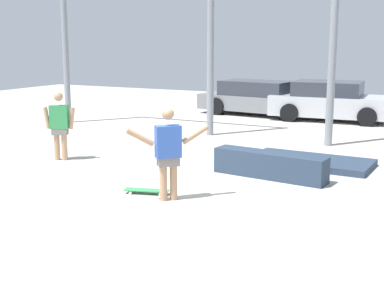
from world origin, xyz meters
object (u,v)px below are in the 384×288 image
(parked_car_silver, at_px, (331,101))
(skateboard, at_px, (147,190))
(skateboarder, at_px, (168,150))
(bystander, at_px, (60,124))
(grind_box, at_px, (270,165))
(parked_car_grey, at_px, (259,98))
(manual_pad, at_px, (310,162))

(parked_car_silver, bearing_deg, skateboard, -98.42)
(skateboarder, bearing_deg, bystander, 113.21)
(skateboarder, relative_size, skateboard, 1.93)
(grind_box, bearing_deg, parked_car_silver, 95.17)
(skateboard, height_order, bystander, bystander)
(grind_box, height_order, parked_car_grey, parked_car_grey)
(parked_car_silver, relative_size, bystander, 2.67)
(manual_pad, distance_m, parked_car_grey, 8.11)
(manual_pad, bearing_deg, parked_car_silver, 99.77)
(parked_car_grey, bearing_deg, bystander, -93.12)
(manual_pad, relative_size, parked_car_silver, 0.63)
(skateboard, distance_m, grind_box, 2.66)
(skateboard, relative_size, manual_pad, 0.32)
(parked_car_grey, distance_m, parked_car_silver, 2.67)
(skateboard, distance_m, parked_car_silver, 10.67)
(parked_car_grey, xyz_separation_m, bystander, (-1.40, -9.30, 0.24))
(skateboarder, height_order, grind_box, skateboarder)
(skateboard, relative_size, parked_car_grey, 0.18)
(grind_box, height_order, manual_pad, grind_box)
(skateboarder, xyz_separation_m, bystander, (-3.79, 1.60, -0.04))
(manual_pad, bearing_deg, grind_box, -106.03)
(parked_car_silver, bearing_deg, manual_pad, -84.29)
(manual_pad, bearing_deg, bystander, -157.42)
(skateboarder, relative_size, grind_box, 0.69)
(grind_box, height_order, bystander, bystander)
(grind_box, xyz_separation_m, bystander, (-4.83, -0.68, 0.59))
(bystander, bearing_deg, parked_car_grey, -123.58)
(manual_pad, bearing_deg, skateboarder, -111.29)
(grind_box, distance_m, parked_car_grey, 9.29)
(skateboarder, distance_m, skateboard, 1.00)
(skateboarder, height_order, bystander, skateboarder)
(parked_car_grey, relative_size, bystander, 2.96)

